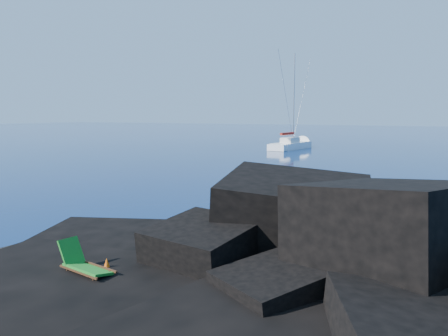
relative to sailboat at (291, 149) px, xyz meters
The scene contains 8 objects.
headland 55.16m from the sailboat, 68.73° to the right, with size 24.00×24.00×3.60m, color black, non-canonical shape.
beach 55.12m from the sailboat, 77.95° to the right, with size 8.50×6.00×0.70m, color black.
surf_foam 50.84m from the sailboat, 76.33° to the right, with size 10.00×8.00×0.06m, color white, non-canonical shape.
sailboat is the anchor object (origin of this frame).
deck_chair 55.51m from the sailboat, 76.86° to the right, with size 1.83×0.80×1.26m, color #1A7620, non-canonical shape.
towel 55.66m from the sailboat, 76.94° to the right, with size 2.10×0.99×0.06m, color silver.
sunbather 55.67m from the sailboat, 76.94° to the right, with size 1.78×0.43×0.24m, color #E79579, non-canonical shape.
marker_cone 54.95m from the sailboat, 76.55° to the right, with size 0.37×0.37×0.56m, color #FC640D.
Camera 1 is at (14.95, -8.68, 5.26)m, focal length 35.00 mm.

